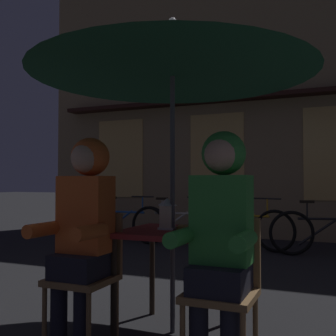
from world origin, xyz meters
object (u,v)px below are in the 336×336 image
chair_left (88,269)px  bicycle_third (244,228)px  person_left_hooded (84,218)px  book (191,227)px  bicycle_nearest (124,223)px  bicycle_second (178,225)px  patio_umbrella (172,51)px  chair_right (223,282)px  bicycle_fourth (327,233)px  cafe_table (173,244)px  person_right_hooded (221,223)px  lantern (167,213)px

chair_left → bicycle_third: size_ratio=0.53×
person_left_hooded → book: (0.59, 0.53, -0.09)m
bicycle_nearest → bicycle_second: same height
patio_umbrella → book: patio_umbrella is taller
patio_umbrella → bicycle_nearest: bearing=123.7°
patio_umbrella → bicycle_third: bearing=94.6°
chair_right → bicycle_fourth: size_ratio=0.53×
cafe_table → book: bearing=45.7°
chair_right → bicycle_nearest: size_ratio=0.52×
chair_right → bicycle_nearest: (-2.95, 4.07, -0.14)m
bicycle_second → patio_umbrella: bearing=-69.0°
chair_right → bicycle_third: size_ratio=0.53×
person_left_hooded → bicycle_second: (-0.96, 4.17, -0.50)m
patio_umbrella → bicycle_third: 4.16m
cafe_table → bicycle_third: bearing=94.6°
patio_umbrella → bicycle_third: (-0.30, 3.78, -1.71)m
patio_umbrella → chair_right: size_ratio=2.66×
patio_umbrella → bicycle_second: patio_umbrella is taller
person_right_hooded → bicycle_nearest: person_right_hooded is taller
cafe_table → bicycle_second: (-1.44, 3.75, -0.29)m
person_left_hooded → bicycle_third: person_left_hooded is taller
patio_umbrella → bicycle_nearest: patio_umbrella is taller
bicycle_third → bicycle_fourth: 1.26m
bicycle_nearest → bicycle_fourth: (3.42, -0.06, 0.00)m
lantern → person_left_hooded: 0.62m
cafe_table → lantern: 0.23m
chair_right → patio_umbrella: bearing=142.5°
person_right_hooded → bicycle_nearest: (-2.95, 4.12, -0.50)m
bicycle_third → book: (0.41, -3.67, 0.41)m
chair_left → person_left_hooded: person_left_hooded is taller
cafe_table → person_left_hooded: (-0.48, -0.43, 0.21)m
patio_umbrella → chair_right: bearing=-37.5°
lantern → bicycle_nearest: 4.44m
person_left_hooded → bicycle_nearest: bearing=115.7°
bicycle_second → bicycle_third: size_ratio=1.01×
person_right_hooded → bicycle_third: size_ratio=0.85×
bicycle_nearest → bicycle_second: bearing=2.9°
lantern → chair_right: size_ratio=0.27×
cafe_table → patio_umbrella: patio_umbrella is taller
person_right_hooded → chair_right: bearing=90.0°
bicycle_nearest → bicycle_third: (2.16, 0.08, 0.00)m
bicycle_third → book: size_ratio=8.28×
person_right_hooded → bicycle_third: 4.31m
book → bicycle_third: bearing=82.5°
lantern → cafe_table: bearing=-10.9°
person_right_hooded → bicycle_fourth: 4.13m
bicycle_nearest → bicycle_second: (1.03, 0.05, 0.00)m
bicycle_second → book: 3.98m
bicycle_nearest → bicycle_third: 2.17m
patio_umbrella → lantern: patio_umbrella is taller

